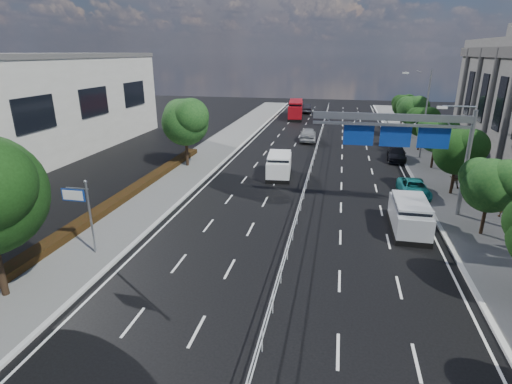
# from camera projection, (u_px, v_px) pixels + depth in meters

# --- Properties ---
(ground) EXTENTS (160.00, 160.00, 0.00)m
(ground) POSITION_uv_depth(u_px,v_px,m) (283.00, 275.00, 20.17)
(ground) COLOR black
(ground) RESTS_ON ground
(sidewalk_near) EXTENTS (5.00, 140.00, 0.14)m
(sidewalk_near) POSITION_uv_depth(u_px,v_px,m) (80.00, 251.00, 22.36)
(sidewalk_near) COLOR slate
(sidewalk_near) RESTS_ON ground
(kerb_near) EXTENTS (0.25, 140.00, 0.15)m
(kerb_near) POSITION_uv_depth(u_px,v_px,m) (121.00, 256.00, 21.88)
(kerb_near) COLOR silver
(kerb_near) RESTS_ON ground
(kerb_far) EXTENTS (0.25, 140.00, 0.15)m
(kerb_far) POSITION_uv_depth(u_px,v_px,m) (476.00, 294.00, 18.41)
(kerb_far) COLOR silver
(kerb_far) RESTS_ON ground
(median_fence) EXTENTS (0.05, 85.00, 1.02)m
(median_fence) POSITION_uv_depth(u_px,v_px,m) (314.00, 156.00, 40.76)
(median_fence) COLOR silver
(median_fence) RESTS_ON ground
(hedge_near) EXTENTS (1.00, 36.00, 0.44)m
(hedge_near) POSITION_uv_depth(u_px,v_px,m) (101.00, 211.00, 27.22)
(hedge_near) COLOR black
(hedge_near) RESTS_ON sidewalk_near
(toilet_sign) EXTENTS (1.62, 0.18, 4.34)m
(toilet_sign) POSITION_uv_depth(u_px,v_px,m) (81.00, 204.00, 21.30)
(toilet_sign) COLOR gray
(toilet_sign) RESTS_ON ground
(overhead_gantry) EXTENTS (10.24, 0.38, 7.45)m
(overhead_gantry) POSITION_uv_depth(u_px,v_px,m) (408.00, 133.00, 26.28)
(overhead_gantry) COLOR gray
(overhead_gantry) RESTS_ON ground
(streetlight_far) EXTENTS (2.78, 2.40, 9.00)m
(streetlight_far) POSITION_uv_depth(u_px,v_px,m) (423.00, 108.00, 40.41)
(streetlight_far) COLOR gray
(streetlight_far) RESTS_ON ground
(near_building) EXTENTS (12.00, 38.00, 10.00)m
(near_building) POSITION_uv_depth(u_px,v_px,m) (19.00, 110.00, 40.90)
(near_building) COLOR beige
(near_building) RESTS_ON ground
(near_tree_back) EXTENTS (4.84, 4.51, 6.69)m
(near_tree_back) POSITION_uv_depth(u_px,v_px,m) (185.00, 120.00, 37.52)
(near_tree_back) COLOR black
(near_tree_back) RESTS_ON ground
(far_tree_c) EXTENTS (3.52, 3.28, 4.94)m
(far_tree_c) POSITION_uv_depth(u_px,v_px,m) (492.00, 183.00, 23.30)
(far_tree_c) COLOR black
(far_tree_c) RESTS_ON ground
(far_tree_d) EXTENTS (3.85, 3.59, 5.34)m
(far_tree_d) POSITION_uv_depth(u_px,v_px,m) (459.00, 149.00, 30.13)
(far_tree_d) COLOR black
(far_tree_d) RESTS_ON ground
(far_tree_e) EXTENTS (3.63, 3.38, 5.13)m
(far_tree_e) POSITION_uv_depth(u_px,v_px,m) (437.00, 132.00, 37.10)
(far_tree_e) COLOR black
(far_tree_e) RESTS_ON ground
(far_tree_f) EXTENTS (3.52, 3.28, 5.02)m
(far_tree_f) POSITION_uv_depth(u_px,v_px,m) (422.00, 120.00, 44.05)
(far_tree_f) COLOR black
(far_tree_f) RESTS_ON ground
(far_tree_g) EXTENTS (3.96, 3.69, 5.45)m
(far_tree_g) POSITION_uv_depth(u_px,v_px,m) (412.00, 109.00, 50.88)
(far_tree_g) COLOR black
(far_tree_g) RESTS_ON ground
(far_tree_h) EXTENTS (3.41, 3.18, 4.91)m
(far_tree_h) POSITION_uv_depth(u_px,v_px,m) (404.00, 104.00, 57.92)
(far_tree_h) COLOR black
(far_tree_h) RESTS_ON ground
(white_minivan) EXTENTS (2.47, 4.92, 2.07)m
(white_minivan) POSITION_uv_depth(u_px,v_px,m) (279.00, 165.00, 35.80)
(white_minivan) COLOR black
(white_minivan) RESTS_ON ground
(red_bus) EXTENTS (3.07, 9.66, 2.84)m
(red_bus) POSITION_uv_depth(u_px,v_px,m) (296.00, 109.00, 67.55)
(red_bus) COLOR black
(red_bus) RESTS_ON ground
(near_car_silver) EXTENTS (2.35, 5.15, 1.71)m
(near_car_silver) POSITION_uv_depth(u_px,v_px,m) (308.00, 134.00, 50.05)
(near_car_silver) COLOR #93959A
(near_car_silver) RESTS_ON ground
(near_car_dark) EXTENTS (2.25, 4.98, 1.58)m
(near_car_dark) POSITION_uv_depth(u_px,v_px,m) (306.00, 108.00, 73.29)
(near_car_dark) COLOR black
(near_car_dark) RESTS_ON ground
(silver_minivan) EXTENTS (2.07, 4.88, 2.02)m
(silver_minivan) POSITION_uv_depth(u_px,v_px,m) (409.00, 216.00, 24.87)
(silver_minivan) COLOR black
(silver_minivan) RESTS_ON ground
(parked_car_teal) EXTENTS (2.25, 4.52, 1.23)m
(parked_car_teal) POSITION_uv_depth(u_px,v_px,m) (414.00, 188.00, 31.01)
(parked_car_teal) COLOR #1C7E7F
(parked_car_teal) RESTS_ON ground
(parked_car_dark) EXTENTS (2.18, 4.65, 1.31)m
(parked_car_dark) POSITION_uv_depth(u_px,v_px,m) (397.00, 154.00, 41.30)
(parked_car_dark) COLOR black
(parked_car_dark) RESTS_ON ground
(pedestrian_a) EXTENTS (0.77, 0.67, 1.77)m
(pedestrian_a) POSITION_uv_depth(u_px,v_px,m) (504.00, 204.00, 26.67)
(pedestrian_a) COLOR gray
(pedestrian_a) RESTS_ON sidewalk_far
(pedestrian_b) EXTENTS (0.89, 0.73, 1.71)m
(pedestrian_b) POSITION_uv_depth(u_px,v_px,m) (455.00, 178.00, 32.36)
(pedestrian_b) COLOR gray
(pedestrian_b) RESTS_ON sidewalk_far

